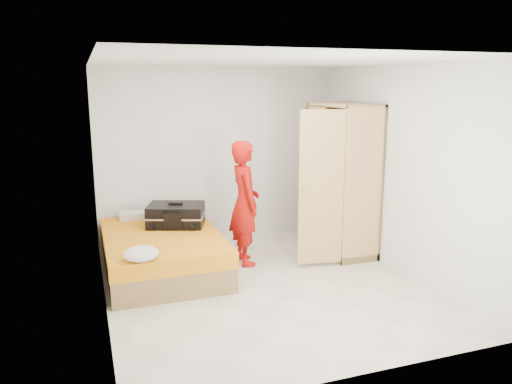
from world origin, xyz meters
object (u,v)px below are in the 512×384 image
object	(u,v)px
person	(245,203)
wardrobe	(340,183)
round_cushion	(141,254)
bed	(163,252)
suitcase	(176,215)

from	to	relation	value
person	wardrobe	bearing A→B (deg)	-88.98
round_cushion	wardrobe	bearing A→B (deg)	16.77
bed	suitcase	world-z (taller)	suitcase
wardrobe	suitcase	xyz separation A→B (m)	(-2.26, 0.36, -0.36)
person	suitcase	world-z (taller)	person
round_cushion	person	bearing A→B (deg)	30.54
wardrobe	person	size ratio (longest dim) A/B	1.27
bed	round_cushion	world-z (taller)	round_cushion
wardrobe	suitcase	distance (m)	2.31
person	suitcase	bearing A→B (deg)	67.61
suitcase	round_cushion	size ratio (longest dim) A/B	2.31
bed	person	distance (m)	1.23
person	suitcase	xyz separation A→B (m)	(-0.85, 0.36, -0.18)
wardrobe	person	world-z (taller)	wardrobe
wardrobe	suitcase	size ratio (longest dim) A/B	2.39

